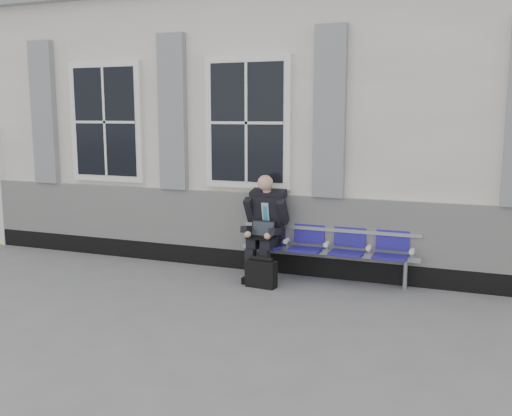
% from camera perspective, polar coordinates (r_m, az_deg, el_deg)
% --- Properties ---
extents(ground, '(70.00, 70.00, 0.00)m').
position_cam_1_polar(ground, '(7.77, -7.28, -8.52)').
color(ground, slate).
rests_on(ground, ground).
extents(station_building, '(14.40, 4.40, 4.49)m').
position_cam_1_polar(station_building, '(10.59, 1.38, 8.51)').
color(station_building, silver).
rests_on(station_building, ground).
extents(bench, '(2.60, 0.47, 0.91)m').
position_cam_1_polar(bench, '(8.25, 7.19, -3.48)').
color(bench, '#9EA0A3').
rests_on(bench, ground).
extents(businessman, '(0.63, 0.84, 1.51)m').
position_cam_1_polar(businessman, '(8.32, 0.95, -1.51)').
color(businessman, black).
rests_on(businessman, ground).
extents(briefcase, '(0.43, 0.21, 0.43)m').
position_cam_1_polar(briefcase, '(7.95, 0.54, -6.53)').
color(briefcase, black).
rests_on(briefcase, ground).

